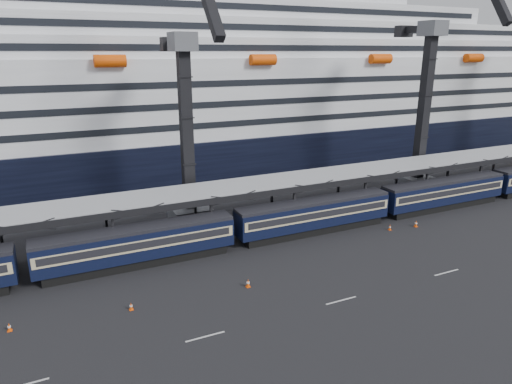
# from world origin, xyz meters

# --- Properties ---
(ground) EXTENTS (260.00, 260.00, 0.00)m
(ground) POSITION_xyz_m (0.00, 0.00, 0.00)
(ground) COLOR black
(ground) RESTS_ON ground
(train) EXTENTS (133.05, 3.00, 4.05)m
(train) POSITION_xyz_m (-4.65, 10.00, 2.20)
(train) COLOR black
(train) RESTS_ON ground
(canopy) EXTENTS (130.00, 6.25, 5.53)m
(canopy) POSITION_xyz_m (0.00, 14.00, 5.25)
(canopy) COLOR #97999F
(canopy) RESTS_ON ground
(cruise_ship) EXTENTS (214.09, 28.84, 34.00)m
(cruise_ship) POSITION_xyz_m (-1.08, 45.99, 12.34)
(cruise_ship) COLOR black
(cruise_ship) RESTS_ON ground
(crane_dark_near) EXTENTS (4.50, 17.75, 35.08)m
(crane_dark_near) POSITION_xyz_m (-20.00, 18.59, 11.93)
(crane_dark_near) COLOR #45484C
(crane_dark_near) RESTS_ON ground
(crane_dark_mid) EXTENTS (4.50, 18.24, 39.64)m
(crane_dark_mid) POSITION_xyz_m (15.00, 17.59, 13.36)
(crane_dark_mid) COLOR #45484C
(crane_dark_mid) RESTS_ON ground
(traffic_cone_a) EXTENTS (0.34, 0.34, 0.68)m
(traffic_cone_a) POSITION_xyz_m (-39.02, 2.87, 0.34)
(traffic_cone_a) COLOR #EA4A07
(traffic_cone_a) RESTS_ON ground
(traffic_cone_b) EXTENTS (0.34, 0.34, 0.68)m
(traffic_cone_b) POSITION_xyz_m (-30.23, 1.99, 0.33)
(traffic_cone_b) COLOR #EA4A07
(traffic_cone_b) RESTS_ON ground
(traffic_cone_c) EXTENTS (0.40, 0.40, 0.80)m
(traffic_cone_c) POSITION_xyz_m (-20.14, 1.43, 0.39)
(traffic_cone_c) COLOR #EA4A07
(traffic_cone_c) RESTS_ON ground
(traffic_cone_d) EXTENTS (0.33, 0.33, 0.67)m
(traffic_cone_d) POSITION_xyz_m (0.39, 6.73, 0.33)
(traffic_cone_d) COLOR #EA4A07
(traffic_cone_d) RESTS_ON ground
(traffic_cone_e) EXTENTS (0.41, 0.41, 0.81)m
(traffic_cone_e) POSITION_xyz_m (3.92, 6.26, 0.40)
(traffic_cone_e) COLOR #EA4A07
(traffic_cone_e) RESTS_ON ground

